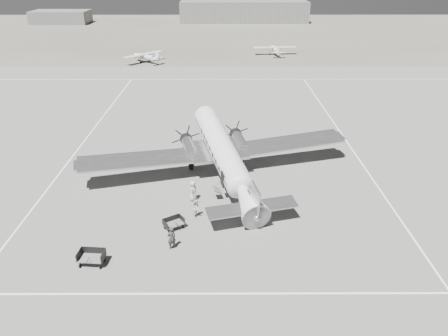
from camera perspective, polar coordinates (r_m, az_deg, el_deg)
ground at (r=39.75m, az=2.95°, el=-2.56°), size 260.00×260.00×0.00m
taxi_line_near at (r=28.19m, az=4.43°, el=-16.03°), size 60.00×0.15×0.01m
taxi_line_right at (r=42.14m, az=19.49°, el=-2.38°), size 0.15×80.00×0.01m
taxi_line_left at (r=51.25m, az=-18.20°, el=2.80°), size 0.15×60.00×0.01m
taxi_line_horizon at (r=77.35m, az=1.45°, el=11.50°), size 90.00×0.15×0.01m
grass_infield at (r=131.39m, az=0.79°, el=17.30°), size 260.00×90.00×0.01m
hangar_main at (r=155.96m, az=2.60°, el=19.79°), size 42.00×14.00×6.60m
shed_secondary at (r=159.94m, az=-20.52°, el=17.99°), size 18.00×10.00×4.00m
dc3_airliner at (r=39.95m, az=-0.01°, el=1.65°), size 30.49×24.92×5.04m
light_plane_left at (r=91.95m, az=-10.22°, el=14.00°), size 11.98×12.19×1.97m
light_plane_right at (r=98.80m, az=6.70°, el=14.99°), size 10.01×8.40×1.95m
baggage_cart_near at (r=33.88m, az=-6.59°, el=-7.23°), size 1.94×1.81×0.89m
baggage_cart_far at (r=31.35m, az=-16.90°, el=-11.16°), size 1.93×1.44×1.03m
ground_crew at (r=31.53m, az=-6.87°, el=-9.03°), size 0.78×0.71×1.79m
ramp_agent at (r=35.06m, az=-3.57°, el=-5.27°), size 0.76×0.87×1.52m
passenger at (r=37.32m, az=-4.07°, el=-2.99°), size 0.77×1.00×1.82m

